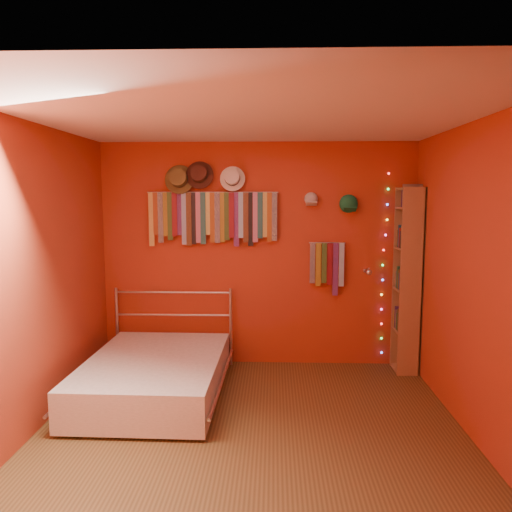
# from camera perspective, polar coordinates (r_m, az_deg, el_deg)

# --- Properties ---
(ground) EXTENTS (3.50, 3.50, 0.00)m
(ground) POSITION_cam_1_polar(r_m,az_deg,el_deg) (4.28, -0.60, -19.69)
(ground) COLOR #50381B
(ground) RESTS_ON ground
(back_wall) EXTENTS (3.50, 0.02, 2.50)m
(back_wall) POSITION_cam_1_polar(r_m,az_deg,el_deg) (5.61, 0.20, 0.14)
(back_wall) COLOR #9A2D18
(back_wall) RESTS_ON ground
(right_wall) EXTENTS (0.02, 3.50, 2.50)m
(right_wall) POSITION_cam_1_polar(r_m,az_deg,el_deg) (4.18, 24.12, -2.84)
(right_wall) COLOR #9A2D18
(right_wall) RESTS_ON ground
(left_wall) EXTENTS (0.02, 3.50, 2.50)m
(left_wall) POSITION_cam_1_polar(r_m,az_deg,el_deg) (4.33, -24.48, -2.55)
(left_wall) COLOR #9A2D18
(left_wall) RESTS_ON ground
(ceiling) EXTENTS (3.50, 3.50, 0.02)m
(ceiling) POSITION_cam_1_polar(r_m,az_deg,el_deg) (3.86, -0.65, 15.63)
(ceiling) COLOR white
(ceiling) RESTS_ON back_wall
(tie_rack) EXTENTS (1.45, 0.03, 0.60)m
(tie_rack) POSITION_cam_1_polar(r_m,az_deg,el_deg) (5.55, -4.98, 4.58)
(tie_rack) COLOR #BCBCC1
(tie_rack) RESTS_ON back_wall
(small_tie_rack) EXTENTS (0.40, 0.03, 0.59)m
(small_tie_rack) POSITION_cam_1_polar(r_m,az_deg,el_deg) (5.58, 8.16, -0.90)
(small_tie_rack) COLOR #BCBCC1
(small_tie_rack) RESTS_ON back_wall
(fedora_olive) EXTENTS (0.32, 0.18, 0.32)m
(fedora_olive) POSITION_cam_1_polar(r_m,az_deg,el_deg) (5.57, -8.82, 8.74)
(fedora_olive) COLOR brown
(fedora_olive) RESTS_ON back_wall
(fedora_brown) EXTENTS (0.31, 0.17, 0.30)m
(fedora_brown) POSITION_cam_1_polar(r_m,az_deg,el_deg) (5.53, -6.53, 9.28)
(fedora_brown) COLOR #401F17
(fedora_brown) RESTS_ON back_wall
(fedora_white) EXTENTS (0.28, 0.15, 0.27)m
(fedora_white) POSITION_cam_1_polar(r_m,az_deg,el_deg) (5.49, -2.73, 8.91)
(fedora_white) COLOR white
(fedora_white) RESTS_ON back_wall
(cap_white) EXTENTS (0.16, 0.20, 0.16)m
(cap_white) POSITION_cam_1_polar(r_m,az_deg,el_deg) (5.53, 6.31, 6.48)
(cap_white) COLOR beige
(cap_white) RESTS_ON back_wall
(cap_green) EXTENTS (0.19, 0.24, 0.19)m
(cap_green) POSITION_cam_1_polar(r_m,az_deg,el_deg) (5.57, 10.53, 5.89)
(cap_green) COLOR #197443
(cap_green) RESTS_ON back_wall
(fairy_lights) EXTENTS (0.06, 0.02, 2.03)m
(fairy_lights) POSITION_cam_1_polar(r_m,az_deg,el_deg) (5.71, 14.42, -1.01)
(fairy_lights) COLOR #FF3333
(fairy_lights) RESTS_ON back_wall
(reading_lamp) EXTENTS (0.07, 0.29, 0.09)m
(reading_lamp) POSITION_cam_1_polar(r_m,az_deg,el_deg) (5.50, 12.71, -1.77)
(reading_lamp) COLOR #BCBCC1
(reading_lamp) RESTS_ON back_wall
(bookshelf) EXTENTS (0.25, 0.34, 2.00)m
(bookshelf) POSITION_cam_1_polar(r_m,az_deg,el_deg) (5.62, 17.29, -2.56)
(bookshelf) COLOR #986844
(bookshelf) RESTS_ON ground
(bed) EXTENTS (1.36, 1.84, 0.88)m
(bed) POSITION_cam_1_polar(r_m,az_deg,el_deg) (4.98, -11.49, -13.25)
(bed) COLOR #BCBCC1
(bed) RESTS_ON ground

